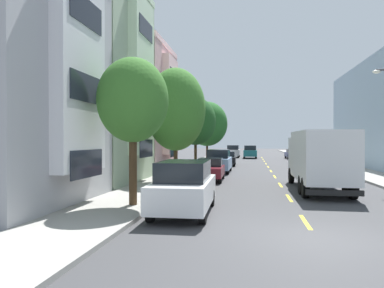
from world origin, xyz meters
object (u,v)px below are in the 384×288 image
Objects in this scene: street_tree_third at (196,121)px; parked_wagon_black at (227,158)px; parked_suv_sky at (219,161)px; street_tree_nearest at (133,101)px; parked_suv_silver at (233,151)px; street_tree_farthest at (207,124)px; delivery_box_truck at (319,157)px; parked_wagon_champagne at (312,159)px; parked_hatchback_burgundy at (210,169)px; street_tree_second at (176,109)px; parked_suv_white at (184,187)px; parked_sedan_navy at (292,154)px; moving_teal_sedan at (250,152)px.

street_tree_third reaches higher than parked_wagon_black.
parked_suv_sky is at bearing -90.95° from parked_wagon_black.
street_tree_nearest is 1.21× the size of parked_suv_silver.
parked_wagon_black is (2.14, 0.36, -3.67)m from street_tree_farthest.
parked_wagon_black is at bearing 76.11° from street_tree_third.
parked_wagon_black is 18.27m from parked_suv_silver.
street_tree_nearest is 10.62m from delivery_box_truck.
street_tree_farthest reaches higher than parked_wagon_champagne.
parked_wagon_champagne is (10.75, 7.08, -3.52)m from street_tree_third.
parked_suv_sky is at bearing 121.72° from delivery_box_truck.
parked_wagon_black is (2.14, 25.24, -3.47)m from street_tree_nearest.
street_tree_nearest is 0.73× the size of delivery_box_truck.
street_tree_third is at bearing 107.09° from parked_hatchback_burgundy.
street_tree_nearest is 0.83× the size of street_tree_second.
parked_suv_white is (2.19, -0.64, -3.29)m from street_tree_nearest.
parked_suv_white reaches higher than parked_sedan_navy.
street_tree_third reaches higher than street_tree_nearest.
parked_wagon_champagne is at bearing 70.61° from parked_suv_white.
parked_suv_white is (0.05, -25.88, 0.18)m from parked_wagon_black.
delivery_box_truck is at bearing -80.48° from parked_suv_silver.
parked_wagon_champagne and parked_wagon_black have the same top height.
street_tree_second reaches higher than street_tree_third.
street_tree_farthest is 1.48× the size of parked_sedan_navy.
street_tree_nearest is 8.30m from street_tree_second.
parked_suv_silver is at bearing 90.07° from parked_suv_sky.
parked_suv_silver and moving_teal_sedan have the same top height.
street_tree_farthest reaches higher than parked_hatchback_burgundy.
street_tree_farthest reaches higher than parked_sedan_navy.
street_tree_farthest is 1.39× the size of parked_suv_silver.
street_tree_third is 1.55× the size of parked_hatchback_burgundy.
street_tree_second is 1.14× the size of street_tree_third.
delivery_box_truck is (8.20, -10.28, -2.49)m from street_tree_third.
parked_wagon_black is (0.19, 15.01, 0.05)m from parked_hatchback_burgundy.
street_tree_nearest is at bearing -100.82° from parked_hatchback_burgundy.
parked_sedan_navy is (10.69, 23.78, -3.58)m from street_tree_third.
parked_suv_sky and moving_teal_sedan have the same top height.
street_tree_nearest is 1.22× the size of moving_teal_sedan.
street_tree_nearest is 1.21× the size of parked_suv_sky.
parked_hatchback_burgundy is at bearing -90.36° from parked_suv_sky.
street_tree_nearest is 26.22m from parked_wagon_champagne.
parked_hatchback_burgundy is (1.95, -6.36, -3.57)m from street_tree_third.
parked_hatchback_burgundy and parked_wagon_champagne have the same top height.
parked_suv_sky is at bearing -140.08° from parked_wagon_champagne.
street_tree_second reaches higher than parked_suv_silver.
parked_suv_silver is at bearing 90.30° from parked_suv_white.
street_tree_third reaches higher than parked_wagon_champagne.
street_tree_second is at bearing 90.00° from street_tree_nearest.
moving_teal_sedan reaches higher than parked_sedan_navy.
parked_wagon_black is 25.88m from parked_suv_white.
parked_hatchback_burgundy is at bearing 79.18° from street_tree_nearest.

